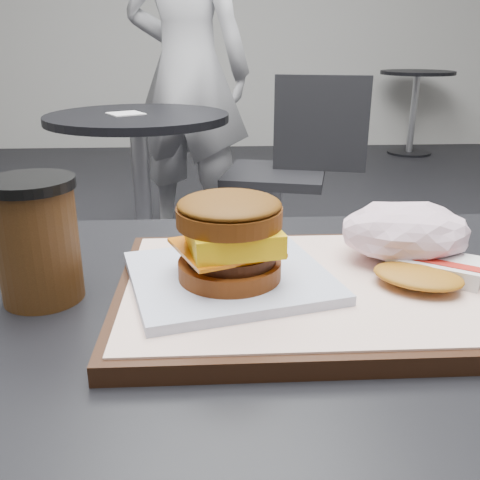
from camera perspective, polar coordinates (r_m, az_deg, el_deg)
The scene contains 11 objects.
customer_table at distance 0.63m, azimuth 4.32°, elevation -23.11°, with size 0.80×0.60×0.77m.
serving_tray at distance 0.55m, azimuth 7.19°, elevation -5.28°, with size 0.38×0.28×0.02m.
breakfast_sandwich at distance 0.51m, azimuth -1.08°, elevation -0.81°, with size 0.23×0.21×0.09m.
hash_brown at distance 0.57m, azimuth 19.40°, elevation -3.06°, with size 0.14×0.13×0.02m.
crumpled_wrapper at distance 0.61m, azimuth 17.28°, elevation 0.77°, with size 0.14×0.11×0.06m, color white, non-canonical shape.
coffee_cup at distance 0.56m, azimuth -20.83°, elevation -0.01°, with size 0.09×0.09×0.12m.
neighbor_table at distance 2.17m, azimuth -10.54°, elevation 7.85°, with size 0.70×0.70×0.75m.
napkin at distance 2.14m, azimuth -12.11°, elevation 13.05°, with size 0.12×0.12×0.00m, color white.
neighbor_chair at distance 2.35m, azimuth 5.47°, elevation 8.10°, with size 0.64×0.51×0.88m.
patron at distance 2.76m, azimuth -5.65°, elevation 17.53°, with size 0.64×0.42×1.74m, color silver.
bg_table_far at distance 5.31m, azimuth 18.21°, elevation 14.74°, with size 0.66×0.66×0.75m.
Camera 1 is at (-0.07, -0.45, 1.02)m, focal length 40.00 mm.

